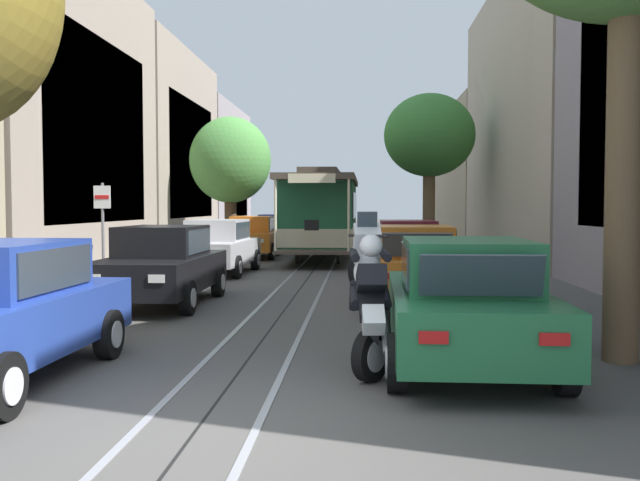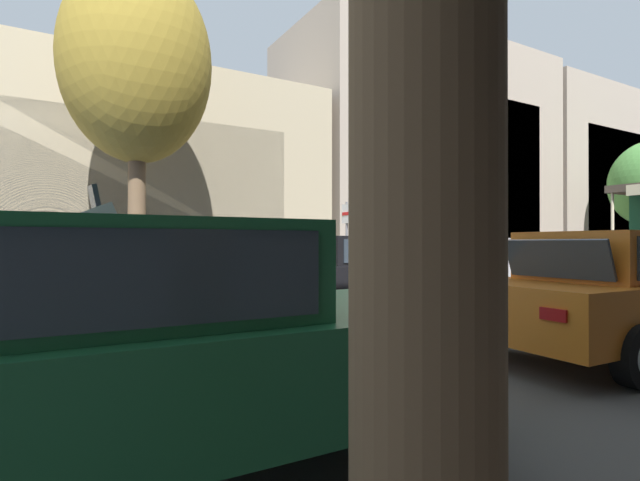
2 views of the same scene
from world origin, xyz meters
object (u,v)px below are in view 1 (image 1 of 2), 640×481
parked_car_green_near_right (465,302)px  parked_car_orange_second_right (414,264)px  parked_car_navy_fifth_left (276,231)px  street_tree_kerb_left_second (230,161)px  parked_car_orange_fourth_left (252,237)px  street_tree_kerb_right_second (429,137)px  cable_car_trolley (322,215)px  parked_car_maroon_mid_right (407,248)px  parked_car_black_second_left (162,265)px  street_sign_post (103,227)px  motorcycle_with_rider (369,290)px  parked_car_silver_mid_left (217,246)px

parked_car_green_near_right → parked_car_orange_second_right: size_ratio=1.00×
parked_car_navy_fifth_left → parked_car_green_near_right: size_ratio=1.00×
parked_car_navy_fifth_left → street_tree_kerb_left_second: bearing=-123.6°
parked_car_green_near_right → parked_car_orange_second_right: bearing=91.9°
parked_car_orange_fourth_left → street_tree_kerb_left_second: street_tree_kerb_left_second is taller
street_tree_kerb_left_second → street_tree_kerb_right_second: (8.50, -0.69, 0.94)m
street_tree_kerb_right_second → cable_car_trolley: street_tree_kerb_right_second is taller
parked_car_green_near_right → street_tree_kerb_right_second: street_tree_kerb_right_second is taller
street_tree_kerb_right_second → parked_car_orange_fourth_left: bearing=-158.0°
parked_car_maroon_mid_right → cable_car_trolley: size_ratio=0.48×
parked_car_black_second_left → parked_car_green_near_right: bearing=-44.7°
parked_car_black_second_left → street_sign_post: bearing=153.7°
parked_car_orange_second_right → street_sign_post: street_sign_post is taller
parked_car_black_second_left → street_tree_kerb_left_second: 16.93m
motorcycle_with_rider → parked_car_black_second_left: bearing=125.6°
parked_car_orange_fourth_left → parked_car_green_near_right: 19.07m
parked_car_black_second_left → parked_car_orange_fourth_left: same height
street_tree_kerb_right_second → street_sign_post: size_ratio=2.69×
parked_car_orange_fourth_left → parked_car_green_near_right: (5.47, -18.27, 0.00)m
street_tree_kerb_left_second → cable_car_trolley: bearing=-45.8°
street_tree_kerb_left_second → street_tree_kerb_right_second: bearing=-4.6°
street_tree_kerb_right_second → parked_car_silver_mid_left: bearing=-126.8°
motorcycle_with_rider → street_tree_kerb_left_second: bearing=104.5°
parked_car_silver_mid_left → street_tree_kerb_right_second: street_tree_kerb_right_second is taller
parked_car_green_near_right → parked_car_silver_mid_left: bearing=115.1°
parked_car_black_second_left → street_sign_post: 1.80m
parked_car_orange_fourth_left → motorcycle_with_rider: 19.26m
parked_car_silver_mid_left → motorcycle_with_rider: size_ratio=2.30×
parked_car_navy_fifth_left → street_tree_kerb_right_second: size_ratio=0.66×
parked_car_navy_fifth_left → cable_car_trolley: bearing=-69.9°
parked_car_navy_fifth_left → street_sign_post: street_sign_post is taller
parked_car_green_near_right → cable_car_trolley: (-2.75, 17.45, 0.86)m
parked_car_navy_fifth_left → street_tree_kerb_left_second: 4.38m
parked_car_orange_second_right → street_sign_post: size_ratio=1.78×
street_tree_kerb_right_second → motorcycle_with_rider: (-2.73, -21.61, -3.85)m
parked_car_navy_fifth_left → parked_car_green_near_right: bearing=-77.8°
street_tree_kerb_left_second → street_sign_post: (0.20, -15.83, -2.38)m
street_sign_post → parked_car_orange_fourth_left: bearing=84.0°
parked_car_navy_fifth_left → parked_car_green_near_right: same height
parked_car_silver_mid_left → cable_car_trolley: 6.43m
parked_car_silver_mid_left → street_tree_kerb_left_second: street_tree_kerb_left_second is taller
parked_car_orange_fourth_left → street_tree_kerb_right_second: (7.01, 2.83, 4.06)m
parked_car_navy_fifth_left → motorcycle_with_rider: bearing=-80.7°
parked_car_silver_mid_left → parked_car_orange_fourth_left: same height
parked_car_maroon_mid_right → parked_car_navy_fifth_left: bearing=111.6°
parked_car_orange_fourth_left → parked_car_navy_fifth_left: bearing=88.0°
parked_car_black_second_left → street_tree_kerb_left_second: (-1.66, 16.55, 3.12)m
parked_car_maroon_mid_right → street_tree_kerb_left_second: bearing=122.9°
parked_car_silver_mid_left → parked_car_orange_second_right: bearing=-48.0°
parked_car_green_near_right → parked_car_maroon_mid_right: same height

